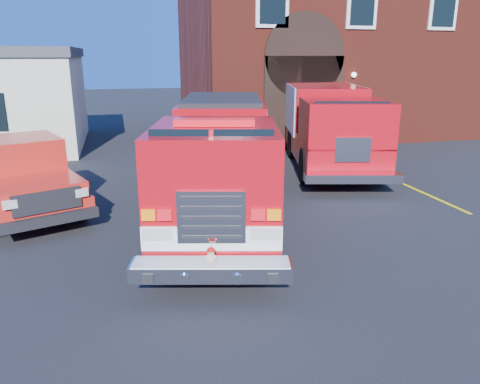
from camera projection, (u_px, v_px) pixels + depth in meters
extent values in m
plane|color=black|center=(227.00, 230.00, 11.24)|extent=(100.00, 100.00, 0.00)
cube|color=#DBBC0B|center=(435.00, 198.00, 13.74)|extent=(0.12, 3.00, 0.01)
cube|color=#DBBC0B|center=(381.00, 174.00, 16.53)|extent=(0.12, 3.00, 0.01)
cube|color=#DBBC0B|center=(342.00, 157.00, 19.31)|extent=(0.12, 3.00, 0.01)
cube|color=maroon|center=(330.00, 55.00, 25.28)|extent=(15.00, 10.00, 8.00)
cube|color=black|center=(303.00, 104.00, 20.34)|extent=(3.60, 0.12, 4.00)
cylinder|color=black|center=(305.00, 56.00, 19.78)|extent=(3.60, 0.12, 3.60)
cube|color=black|center=(273.00, 4.00, 18.82)|extent=(1.40, 0.10, 1.80)
cube|color=black|center=(362.00, 7.00, 19.79)|extent=(1.40, 0.10, 1.80)
cube|color=black|center=(444.00, 9.00, 20.75)|extent=(1.40, 0.10, 1.80)
cylinder|color=black|center=(162.00, 237.00, 9.39)|extent=(0.59, 1.12, 1.07)
cylinder|color=black|center=(269.00, 237.00, 9.40)|extent=(0.59, 1.12, 1.07)
cube|color=#B30A13|center=(221.00, 182.00, 12.30)|extent=(4.52, 9.09, 0.88)
cube|color=#B30A13|center=(223.00, 127.00, 14.13)|extent=(3.42, 4.75, 1.56)
cube|color=#B30A13|center=(215.00, 163.00, 9.26)|extent=(3.13, 3.62, 1.46)
cube|color=black|center=(211.00, 157.00, 7.99)|extent=(2.09, 0.60, 0.92)
cube|color=red|center=(214.00, 122.00, 9.03)|extent=(1.59, 0.71, 0.14)
cube|color=white|center=(212.00, 239.00, 8.03)|extent=(2.37, 0.66, 0.43)
cube|color=silver|center=(211.00, 217.00, 7.91)|extent=(1.15, 0.35, 0.92)
cube|color=silver|center=(211.00, 270.00, 7.89)|extent=(2.77, 1.19, 0.27)
cube|color=#B7B7BF|center=(182.00, 127.00, 14.13)|extent=(0.90, 3.41, 1.27)
cube|color=#B7B7BF|center=(263.00, 127.00, 14.14)|extent=(0.90, 3.41, 1.27)
sphere|color=beige|center=(211.00, 258.00, 7.83)|extent=(0.19, 0.19, 0.15)
sphere|color=beige|center=(211.00, 252.00, 7.79)|extent=(0.15, 0.15, 0.13)
sphere|color=beige|center=(208.00, 249.00, 7.79)|extent=(0.06, 0.06, 0.05)
sphere|color=beige|center=(214.00, 249.00, 7.80)|extent=(0.06, 0.06, 0.05)
ellipsoid|color=red|center=(211.00, 250.00, 7.79)|extent=(0.16, 0.16, 0.07)
cylinder|color=red|center=(211.00, 251.00, 7.78)|extent=(0.18, 0.18, 0.01)
cylinder|color=black|center=(78.00, 203.00, 11.86)|extent=(0.59, 0.90, 0.85)
cube|color=red|center=(20.00, 186.00, 12.82)|extent=(4.12, 6.24, 0.48)
cube|color=red|center=(37.00, 188.00, 11.08)|extent=(2.41, 2.20, 0.37)
cube|color=red|center=(19.00, 158.00, 12.33)|extent=(2.53, 2.50, 1.07)
cube|color=red|center=(6.00, 160.00, 14.02)|extent=(2.64, 2.80, 0.59)
cube|color=black|center=(50.00, 220.00, 10.50)|extent=(2.08, 0.93, 0.23)
cylinder|color=black|center=(306.00, 166.00, 15.19)|extent=(0.65, 1.21, 1.16)
cylinder|color=black|center=(377.00, 166.00, 15.19)|extent=(0.65, 1.21, 1.16)
cube|color=#B30A13|center=(326.00, 140.00, 17.93)|extent=(4.66, 8.81, 0.95)
cube|color=#B30A13|center=(321.00, 104.00, 19.10)|extent=(3.87, 5.75, 1.58)
cube|color=#B30A13|center=(345.00, 122.00, 14.79)|extent=(3.18, 3.10, 1.37)
cube|color=#B7B7BF|center=(289.00, 107.00, 19.13)|extent=(1.15, 4.29, 1.79)
cube|color=#B7B7BF|center=(353.00, 107.00, 19.13)|extent=(1.15, 4.29, 1.79)
cube|color=silver|center=(353.00, 178.00, 13.73)|extent=(2.87, 1.17, 0.26)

